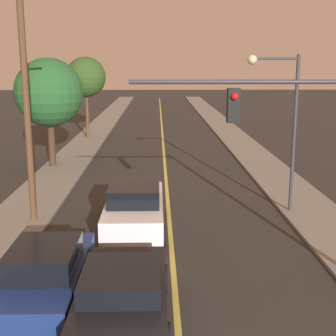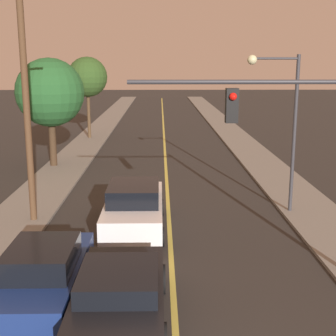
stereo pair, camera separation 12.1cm
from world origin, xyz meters
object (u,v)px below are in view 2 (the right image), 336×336
object	(u,v)px
streetlamp_right	(282,110)
utility_pole_left	(26,99)
tree_left_far	(87,77)
car_near_lane_second	(134,207)
car_near_lane_front	(120,293)
traffic_signal_mast	(297,136)
tree_left_near	(50,93)
car_outer_lane_front	(44,272)

from	to	relation	value
streetlamp_right	utility_pole_left	xyz separation A→B (m)	(-9.41, -0.91, 0.50)
streetlamp_right	tree_left_far	size ratio (longest dim) A/B	0.97
utility_pole_left	car_near_lane_second	bearing A→B (deg)	-12.92
car_near_lane_front	traffic_signal_mast	xyz separation A→B (m)	(4.57, 2.48, 3.22)
tree_left_near	tree_left_far	xyz separation A→B (m)	(0.55, 10.27, 0.56)
car_near_lane_front	traffic_signal_mast	distance (m)	6.12
streetlamp_right	utility_pole_left	bearing A→B (deg)	-174.45
streetlamp_right	utility_pole_left	size ratio (longest dim) A/B	0.70
car_near_lane_front	car_outer_lane_front	distance (m)	2.26
traffic_signal_mast	tree_left_far	bearing A→B (deg)	110.67
car_near_lane_front	tree_left_near	distance (m)	17.74
utility_pole_left	tree_left_near	world-z (taller)	utility_pole_left
traffic_signal_mast	streetlamp_right	world-z (taller)	streetlamp_right
streetlamp_right	utility_pole_left	world-z (taller)	utility_pole_left
utility_pole_left	car_outer_lane_front	bearing A→B (deg)	-72.70
utility_pole_left	tree_left_far	bearing A→B (deg)	92.32
car_outer_lane_front	streetlamp_right	bearing A→B (deg)	42.32
car_near_lane_second	traffic_signal_mast	size ratio (longest dim) A/B	0.83
car_outer_lane_front	traffic_signal_mast	bearing A→B (deg)	12.03
tree_left_far	utility_pole_left	bearing A→B (deg)	-87.68
utility_pole_left	tree_left_near	distance (m)	9.66
tree_left_near	tree_left_far	size ratio (longest dim) A/B	0.97
traffic_signal_mast	tree_left_near	xyz separation A→B (m)	(-9.75, 14.12, 0.27)
car_near_lane_front	traffic_signal_mast	size ratio (longest dim) A/B	0.73
utility_pole_left	tree_left_far	size ratio (longest dim) A/B	1.39
traffic_signal_mast	streetlamp_right	xyz separation A→B (m)	(1.01, 5.48, 0.14)
tree_left_near	car_near_lane_second	bearing A→B (deg)	-63.57
car_near_lane_second	utility_pole_left	distance (m)	5.43
car_outer_lane_front	utility_pole_left	bearing A→B (deg)	107.30
traffic_signal_mast	car_near_lane_front	bearing A→B (deg)	-151.46
car_near_lane_second	utility_pole_left	xyz separation A→B (m)	(-3.83, 0.88, 3.74)
traffic_signal_mast	streetlamp_right	distance (m)	5.58
car_outer_lane_front	tree_left_near	bearing A→B (deg)	101.69
tree_left_near	traffic_signal_mast	bearing A→B (deg)	-55.37
car_near_lane_second	streetlamp_right	distance (m)	6.70
car_near_lane_front	car_outer_lane_front	xyz separation A→B (m)	(-1.98, 1.09, 0.02)
tree_left_near	tree_left_far	bearing A→B (deg)	86.93
tree_left_far	car_near_lane_second	bearing A→B (deg)	-77.38
car_near_lane_front	utility_pole_left	world-z (taller)	utility_pole_left
car_near_lane_second	tree_left_far	distance (m)	21.58
car_near_lane_front	traffic_signal_mast	bearing A→B (deg)	28.54
tree_left_far	traffic_signal_mast	bearing A→B (deg)	-69.33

